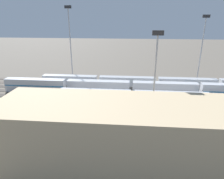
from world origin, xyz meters
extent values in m
plane|color=#60594F|center=(0.00, 0.00, 0.00)|extent=(400.00, 400.00, 0.00)
cube|color=#4C443D|center=(0.00, -15.00, 0.06)|extent=(140.00, 2.80, 0.12)
cube|color=#4C443D|center=(0.00, -10.00, 0.06)|extent=(140.00, 2.80, 0.12)
cube|color=#3D3833|center=(0.00, -5.00, 0.06)|extent=(140.00, 2.80, 0.12)
cube|color=#3D3833|center=(0.00, 0.00, 0.06)|extent=(140.00, 2.80, 0.12)
cube|color=#3D3833|center=(0.00, 5.00, 0.06)|extent=(140.00, 2.80, 0.12)
cube|color=#3D3833|center=(0.00, 10.00, 0.06)|extent=(140.00, 2.80, 0.12)
cube|color=#3D3833|center=(0.00, 15.00, 0.06)|extent=(140.00, 2.80, 0.12)
cube|color=silver|center=(-7.89, 15.00, 2.02)|extent=(23.00, 3.00, 3.80)
cube|color=#285193|center=(-7.89, 15.00, 1.63)|extent=(22.40, 3.06, 0.36)
cube|color=silver|center=(-14.71, 0.00, 2.62)|extent=(23.00, 3.00, 5.00)
cube|color=#1E6B9E|center=(-14.71, 0.00, 2.19)|extent=(22.40, 3.06, 0.36)
cube|color=silver|center=(9.49, 0.00, 2.62)|extent=(23.00, 3.00, 5.00)
cube|color=#1E6B9E|center=(9.49, 0.00, 2.42)|extent=(22.40, 3.06, 0.36)
cube|color=silver|center=(33.69, 0.00, 2.62)|extent=(23.00, 3.00, 5.00)
cube|color=#1E6B9E|center=(33.69, 0.00, 2.83)|extent=(22.40, 3.06, 0.36)
cube|color=silver|center=(-15.25, 10.00, 2.62)|extent=(23.00, 3.00, 5.00)
cube|color=black|center=(-15.25, 10.00, 2.69)|extent=(22.40, 3.06, 0.36)
cube|color=silver|center=(8.95, 10.00, 2.62)|extent=(23.00, 3.00, 5.00)
cube|color=black|center=(8.95, 10.00, 2.17)|extent=(22.40, 3.06, 0.36)
cube|color=#B7BABF|center=(-25.23, -10.00, 2.02)|extent=(23.00, 3.00, 3.80)
cube|color=#B7BABF|center=(-1.03, -10.00, 2.02)|extent=(23.00, 3.00, 3.80)
cube|color=#B7BABF|center=(23.17, -10.00, 2.02)|extent=(23.00, 3.00, 3.80)
cylinder|color=#9EA0A5|center=(24.35, -18.09, 15.21)|extent=(0.44, 0.44, 30.42)
cube|color=#262628|center=(24.35, -18.09, 31.02)|extent=(2.80, 0.70, 1.20)
cylinder|color=#9EA0A5|center=(-8.49, 18.33, 11.47)|extent=(0.44, 0.44, 22.94)
cube|color=#262628|center=(-8.49, 18.33, 23.54)|extent=(2.80, 0.70, 1.20)
cylinder|color=#9EA0A5|center=(-31.61, -18.16, 13.40)|extent=(0.44, 0.44, 26.80)
cube|color=#262628|center=(-31.61, -18.16, 27.40)|extent=(2.80, 0.70, 1.20)
cube|color=tan|center=(-5.33, 37.69, 6.47)|extent=(54.74, 14.11, 12.94)
camera|label=1|loc=(-1.85, 69.53, 27.27)|focal=32.20mm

